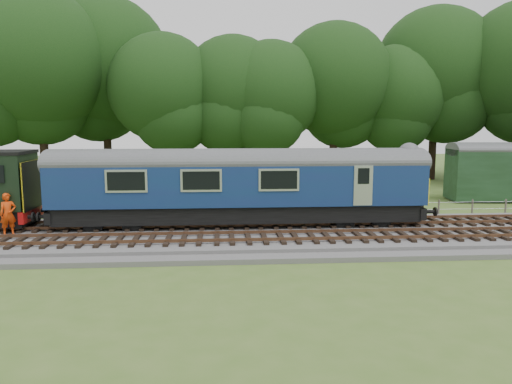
{
  "coord_description": "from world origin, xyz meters",
  "views": [
    {
      "loc": [
        -0.5,
        -22.9,
        5.44
      ],
      "look_at": [
        1.24,
        1.4,
        2.0
      ],
      "focal_mm": 35.0,
      "sensor_mm": 36.0,
      "label": 1
    }
  ],
  "objects": [
    {
      "name": "tree_line",
      "position": [
        0.0,
        22.0,
        0.0
      ],
      "size": [
        70.0,
        8.0,
        18.0
      ],
      "primitive_type": null,
      "color": "black",
      "rests_on": "ground"
    },
    {
      "name": "ballast",
      "position": [
        0.0,
        0.0,
        0.17
      ],
      "size": [
        70.0,
        7.0,
        0.35
      ],
      "primitive_type": "cube",
      "color": "#4C4C4F",
      "rests_on": "ground"
    },
    {
      "name": "fence",
      "position": [
        0.0,
        4.5,
        0.0
      ],
      "size": [
        64.0,
        0.12,
        1.0
      ],
      "primitive_type": null,
      "color": "#6B6054",
      "rests_on": "ground"
    },
    {
      "name": "ground",
      "position": [
        0.0,
        0.0,
        0.0
      ],
      "size": [
        120.0,
        120.0,
        0.0
      ],
      "primitive_type": "plane",
      "color": "#476726",
      "rests_on": "ground"
    },
    {
      "name": "track_north",
      "position": [
        0.0,
        1.4,
        0.42
      ],
      "size": [
        67.2,
        2.4,
        0.21
      ],
      "color": "black",
      "rests_on": "ballast"
    },
    {
      "name": "worker",
      "position": [
        -10.08,
        -0.06,
        1.31
      ],
      "size": [
        0.84,
        0.77,
        1.92
      ],
      "primitive_type": "imported",
      "rotation": [
        0.0,
        0.0,
        0.59
      ],
      "color": "red",
      "rests_on": "ballast"
    },
    {
      "name": "shed",
      "position": [
        21.4,
        16.3,
        1.51
      ],
      "size": [
        4.61,
        4.61,
        2.98
      ],
      "rotation": [
        0.0,
        0.0,
        -0.33
      ],
      "color": "black",
      "rests_on": "ground"
    },
    {
      "name": "track_south",
      "position": [
        0.0,
        -1.6,
        0.42
      ],
      "size": [
        67.2,
        2.4,
        0.21
      ],
      "color": "black",
      "rests_on": "ballast"
    },
    {
      "name": "dmu_railcar",
      "position": [
        0.42,
        1.4,
        2.61
      ],
      "size": [
        18.05,
        2.86,
        3.88
      ],
      "color": "black",
      "rests_on": "ground"
    }
  ]
}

